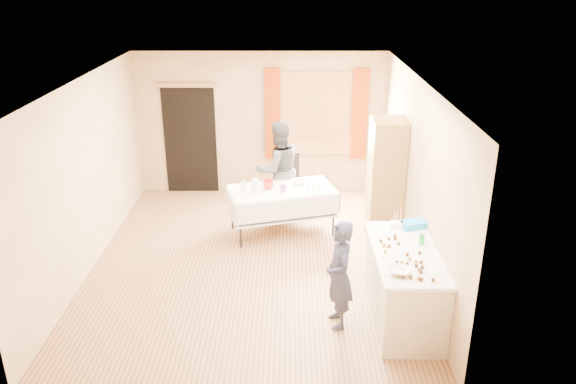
{
  "coord_description": "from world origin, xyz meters",
  "views": [
    {
      "loc": [
        0.54,
        -7.17,
        3.96
      ],
      "look_at": [
        0.51,
        0.0,
        1.07
      ],
      "focal_mm": 35.0,
      "sensor_mm": 36.0,
      "label": 1
    }
  ],
  "objects_px": {
    "counter": "(404,285)",
    "girl": "(339,275)",
    "cabinet": "(386,180)",
    "party_table": "(282,206)",
    "woman": "(278,170)",
    "chair": "(290,194)"
  },
  "relations": [
    {
      "from": "counter",
      "to": "girl",
      "type": "xyz_separation_m",
      "value": [
        -0.79,
        -0.13,
        0.21
      ]
    },
    {
      "from": "girl",
      "to": "counter",
      "type": "bearing_deg",
      "value": 90.08
    },
    {
      "from": "party_table",
      "to": "woman",
      "type": "bearing_deg",
      "value": 79.91
    },
    {
      "from": "girl",
      "to": "woman",
      "type": "distance_m",
      "value": 3.23
    },
    {
      "from": "counter",
      "to": "chair",
      "type": "xyz_separation_m",
      "value": [
        -1.35,
        3.22,
        -0.15
      ]
    },
    {
      "from": "counter",
      "to": "woman",
      "type": "distance_m",
      "value": 3.4
    },
    {
      "from": "woman",
      "to": "girl",
      "type": "bearing_deg",
      "value": 79.17
    },
    {
      "from": "cabinet",
      "to": "girl",
      "type": "bearing_deg",
      "value": -110.58
    },
    {
      "from": "chair",
      "to": "counter",
      "type": "bearing_deg",
      "value": -84.22
    },
    {
      "from": "party_table",
      "to": "woman",
      "type": "relative_size",
      "value": 1.09
    },
    {
      "from": "cabinet",
      "to": "counter",
      "type": "relative_size",
      "value": 1.16
    },
    {
      "from": "chair",
      "to": "girl",
      "type": "xyz_separation_m",
      "value": [
        0.57,
        -3.35,
        0.37
      ]
    },
    {
      "from": "woman",
      "to": "counter",
      "type": "bearing_deg",
      "value": 92.76
    },
    {
      "from": "counter",
      "to": "girl",
      "type": "bearing_deg",
      "value": -170.83
    },
    {
      "from": "cabinet",
      "to": "party_table",
      "type": "distance_m",
      "value": 1.66
    },
    {
      "from": "counter",
      "to": "party_table",
      "type": "xyz_separation_m",
      "value": [
        -1.48,
        2.36,
        -0.01
      ]
    },
    {
      "from": "woman",
      "to": "cabinet",
      "type": "bearing_deg",
      "value": 130.45
    },
    {
      "from": "party_table",
      "to": "girl",
      "type": "distance_m",
      "value": 2.59
    },
    {
      "from": "counter",
      "to": "cabinet",
      "type": "bearing_deg",
      "value": 87.44
    },
    {
      "from": "party_table",
      "to": "woman",
      "type": "xyz_separation_m",
      "value": [
        -0.07,
        0.65,
        0.39
      ]
    },
    {
      "from": "counter",
      "to": "woman",
      "type": "xyz_separation_m",
      "value": [
        -1.55,
        3.01,
        0.38
      ]
    },
    {
      "from": "counter",
      "to": "woman",
      "type": "relative_size",
      "value": 0.98
    }
  ]
}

